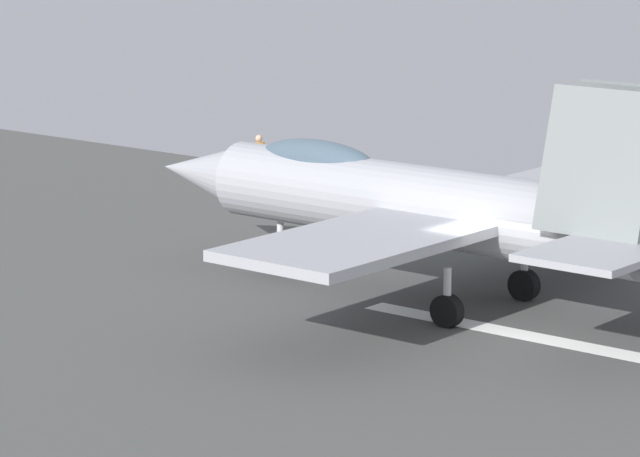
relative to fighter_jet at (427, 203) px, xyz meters
The scene contains 4 objects.
ground_plane 3.91m from the fighter_jet, 158.25° to the left, with size 400.00×400.00×0.00m, color slate.
runway_strip 3.92m from the fighter_jet, 158.37° to the left, with size 240.00×26.00×0.02m.
fighter_jet is the anchor object (origin of this frame).
crew_person 15.80m from the fighter_jet, 34.33° to the right, with size 0.45×0.63×1.72m.
Camera 1 is at (-20.82, 32.10, 10.37)m, focal length 98.30 mm.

